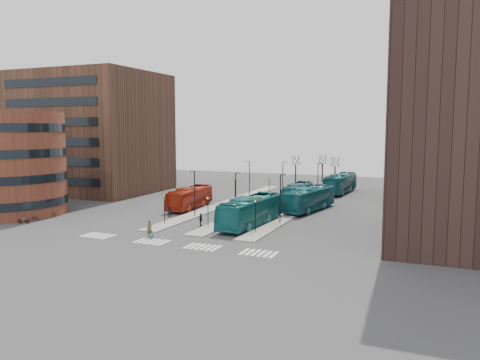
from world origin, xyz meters
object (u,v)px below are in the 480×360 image
at_px(commuter_a, 169,212).
at_px(bicycle_near, 32,218).
at_px(commuter_c, 231,214).
at_px(teal_bus_b, 298,193).
at_px(teal_bus_a, 250,211).
at_px(traveller, 149,229).
at_px(bicycle_mid, 24,220).
at_px(bicycle_far, 49,214).
at_px(red_bus, 190,198).
at_px(teal_bus_d, 340,183).
at_px(commuter_b, 201,220).
at_px(teal_bus_c, 309,199).
at_px(suitcase, 151,236).

relative_size(commuter_a, bicycle_near, 0.95).
bearing_deg(commuter_c, teal_bus_b, 178.12).
bearing_deg(teal_bus_a, traveller, -125.00).
height_order(commuter_c, bicycle_mid, commuter_c).
bearing_deg(teal_bus_a, teal_bus_b, 92.74).
xyz_separation_m(traveller, bicycle_far, (-18.70, 4.33, -0.44)).
height_order(red_bus, teal_bus_a, teal_bus_a).
bearing_deg(bicycle_far, bicycle_near, 156.00).
bearing_deg(bicycle_near, teal_bus_d, -58.50).
bearing_deg(commuter_b, traveller, 152.43).
relative_size(teal_bus_c, commuter_c, 7.93).
bearing_deg(bicycle_far, commuter_b, -106.00).
relative_size(suitcase, commuter_b, 0.32).
relative_size(commuter_b, bicycle_far, 0.85).
distance_m(commuter_c, bicycle_near, 25.32).
xyz_separation_m(suitcase, teal_bus_c, (11.31, 23.56, 1.45)).
bearing_deg(commuter_b, bicycle_near, 96.27).
bearing_deg(teal_bus_d, red_bus, -121.04).
bearing_deg(teal_bus_c, red_bus, -154.34).
height_order(teal_bus_a, commuter_b, teal_bus_a).
bearing_deg(commuter_b, teal_bus_a, -73.02).
height_order(teal_bus_c, teal_bus_d, teal_bus_d).
distance_m(commuter_c, bicycle_mid, 25.95).
relative_size(teal_bus_c, bicycle_near, 7.67).
xyz_separation_m(suitcase, bicycle_far, (-19.30, 4.89, 0.23)).
height_order(traveller, bicycle_far, traveller).
relative_size(teal_bus_a, commuter_a, 8.57).
bearing_deg(teal_bus_a, suitcase, -121.35).
relative_size(suitcase, teal_bus_d, 0.04).
relative_size(red_bus, bicycle_far, 6.06).
xyz_separation_m(teal_bus_b, bicycle_near, (-26.91, -28.39, -1.10)).
bearing_deg(teal_bus_a, teal_bus_d, 85.64).
distance_m(commuter_a, bicycle_mid, 18.07).
height_order(teal_bus_a, bicycle_mid, teal_bus_a).
xyz_separation_m(commuter_c, bicycle_near, (-22.81, -10.99, -0.35)).
bearing_deg(teal_bus_c, teal_bus_d, 98.12).
distance_m(teal_bus_a, commuter_b, 6.13).
distance_m(teal_bus_a, commuter_a, 12.11).
bearing_deg(red_bus, commuter_a, -87.42).
bearing_deg(red_bus, suitcase, -77.70).
bearing_deg(traveller, bicycle_far, 157.66).
relative_size(bicycle_mid, bicycle_far, 0.79).
distance_m(commuter_b, bicycle_mid, 22.35).
height_order(suitcase, red_bus, red_bus).
bearing_deg(traveller, commuter_c, 62.64).
bearing_deg(commuter_c, commuter_b, -5.71).
bearing_deg(commuter_a, bicycle_far, 10.49).
xyz_separation_m(teal_bus_c, commuter_c, (-7.81, -10.42, -0.93)).
height_order(teal_bus_c, bicycle_near, teal_bus_c).
relative_size(teal_bus_a, bicycle_mid, 8.79).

